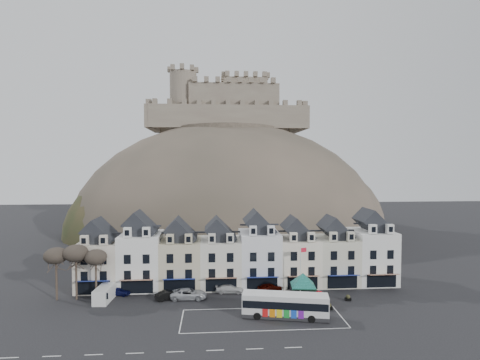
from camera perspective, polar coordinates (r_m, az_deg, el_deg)
The scene contains 21 objects.
ground at distance 53.34m, azimuth 1.34°, elevation -20.94°, with size 300.00×300.00×0.00m, color black.
coach_bay_markings at distance 54.69m, azimuth 3.43°, elevation -20.33°, with size 22.00×7.50×0.01m, color silver.
townhouse_terrace at distance 66.77m, azimuth 0.13°, elevation -11.26°, with size 54.40×9.35×11.80m.
castle_hill at distance 119.66m, azimuth -1.26°, elevation -7.60°, with size 100.00×76.00×68.00m.
castle at distance 126.13m, azimuth -1.78°, elevation 11.22°, with size 50.20×22.20×22.00m.
tree_left_far at distance 65.56m, azimuth -26.25°, elevation -10.36°, with size 3.61×3.61×8.24m.
tree_left_mid at distance 64.43m, azimuth -23.74°, elevation -10.22°, with size 3.78×3.78×8.64m.
tree_left_near at distance 63.66m, azimuth -21.14°, elevation -10.97°, with size 3.43×3.43×7.84m.
bus at distance 54.65m, azimuth 6.89°, elevation -18.29°, with size 12.05×5.03×3.31m.
bus_shelter at distance 59.55m, azimuth 9.58°, elevation -14.75°, with size 7.21×7.21×4.61m.
red_buoy at distance 60.84m, azimuth 11.94°, elevation -17.00°, with size 1.50×1.50×1.85m.
flagpole at distance 62.29m, azimuth 9.28°, elevation -13.04°, with size 1.09×0.46×7.95m.
white_van at distance 63.81m, azimuth -19.96°, elevation -16.00°, with size 2.44×4.98×2.21m.
planter_west at distance 58.65m, azimuth 13.36°, elevation -18.23°, with size 1.07×0.74×1.06m.
planter_east at distance 62.88m, azimuth 16.13°, elevation -16.86°, with size 1.01×0.66×0.95m.
car_navy at distance 65.88m, azimuth -18.06°, elevation -15.77°, with size 1.59×3.95×1.35m, color #0C0F3E.
car_black at distance 62.10m, azimuth -10.79°, elevation -16.83°, with size 1.46×4.19×1.38m, color black.
car_silver at distance 61.80m, azimuth -7.86°, elevation -16.81°, with size 2.61×5.57×1.57m, color #B7BAC0.
car_white at distance 63.96m, azimuth -1.58°, elevation -16.22°, with size 1.87×4.61×1.34m, color silver.
car_maroon at distance 64.75m, azimuth 4.56°, elevation -15.95°, with size 1.67×4.16×1.42m, color #4E0B04.
car_charcoal at distance 65.75m, azimuth 9.33°, elevation -15.71°, with size 1.43×4.11×1.36m, color black.
Camera 1 is at (-4.71, -48.67, 21.30)m, focal length 28.00 mm.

